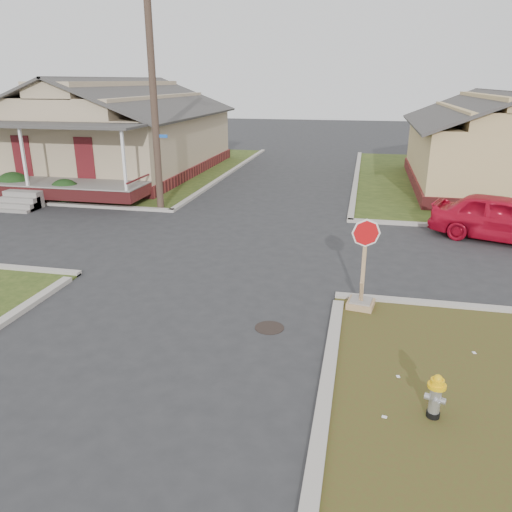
% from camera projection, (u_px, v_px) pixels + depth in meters
% --- Properties ---
extents(ground, '(120.00, 120.00, 0.00)m').
position_uv_depth(ground, '(182.00, 309.00, 11.77)').
color(ground, '#2A2B2D').
rests_on(ground, ground).
extents(verge_far_left, '(19.00, 19.00, 0.05)m').
position_uv_depth(verge_far_left, '(85.00, 167.00, 30.94)').
color(verge_far_left, '#2E4117').
rests_on(verge_far_left, ground).
extents(curbs, '(80.00, 40.00, 0.12)m').
position_uv_depth(curbs, '(235.00, 244.00, 16.38)').
color(curbs, '#B0A99F').
rests_on(curbs, ground).
extents(manhole, '(0.64, 0.64, 0.01)m').
position_uv_depth(manhole, '(269.00, 328.00, 10.87)').
color(manhole, black).
rests_on(manhole, ground).
extents(corner_house, '(10.10, 15.50, 5.30)m').
position_uv_depth(corner_house, '(116.00, 132.00, 28.37)').
color(corner_house, maroon).
rests_on(corner_house, ground).
extents(side_house_yellow, '(7.60, 11.60, 4.70)m').
position_uv_depth(side_house_yellow, '(492.00, 143.00, 24.25)').
color(side_house_yellow, maroon).
rests_on(side_house_yellow, ground).
extents(utility_pole, '(1.80, 0.28, 9.00)m').
position_uv_depth(utility_pole, '(153.00, 92.00, 19.25)').
color(utility_pole, '#3C2922').
rests_on(utility_pole, ground).
extents(fire_hydrant, '(0.29, 0.29, 0.77)m').
position_uv_depth(fire_hydrant, '(436.00, 394.00, 7.79)').
color(fire_hydrant, black).
rests_on(fire_hydrant, ground).
extents(stop_sign, '(0.61, 0.60, 2.15)m').
position_uv_depth(stop_sign, '(362.00, 289.00, 11.61)').
color(stop_sign, tan).
rests_on(stop_sign, ground).
extents(red_sedan, '(4.89, 3.29, 1.55)m').
position_uv_depth(red_sedan, '(503.00, 218.00, 16.56)').
color(red_sedan, red).
rests_on(red_sedan, ground).
extents(hedge_left, '(1.50, 1.23, 1.15)m').
position_uv_depth(hedge_left, '(14.00, 185.00, 22.44)').
color(hedge_left, '#163312').
rests_on(hedge_left, verge_far_left).
extents(hedge_right, '(1.38, 1.13, 1.05)m').
position_uv_depth(hedge_right, '(65.00, 191.00, 21.60)').
color(hedge_right, '#163312').
rests_on(hedge_right, verge_far_left).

